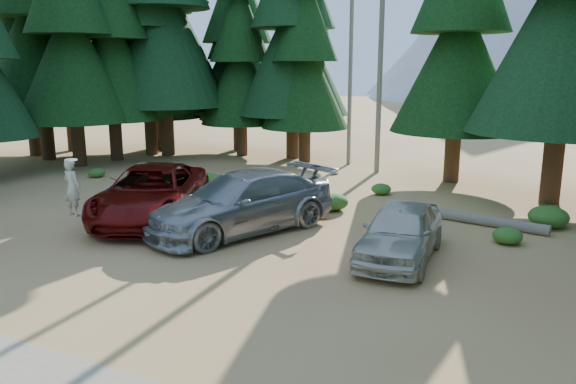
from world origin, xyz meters
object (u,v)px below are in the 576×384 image
silver_minivan_center (241,203)px  frisbee_player (72,187)px  silver_minivan_right (401,232)px  log_right (463,217)px  log_mid (259,192)px  red_pickup (152,193)px  log_left (215,179)px

silver_minivan_center → frisbee_player: bearing=-130.0°
silver_minivan_right → log_right: bearing=75.0°
log_mid → red_pickup: bearing=-107.8°
log_left → log_right: log_right is taller
log_right → silver_minivan_right: bearing=-91.0°
silver_minivan_center → silver_minivan_right: size_ratio=1.42×
log_left → log_right: size_ratio=0.88×
silver_minivan_right → log_left: size_ratio=0.94×
silver_minivan_right → frisbee_player: 9.87m
frisbee_player → log_right: frisbee_player is taller
silver_minivan_right → frisbee_player: size_ratio=2.50×
red_pickup → log_mid: size_ratio=1.78×
log_left → frisbee_player: bearing=-77.5°
silver_minivan_right → log_left: silver_minivan_right is taller
log_mid → frisbee_player: bearing=-111.0°
silver_minivan_center → log_mid: bearing=136.3°
log_mid → log_right: (7.87, -0.44, 0.02)m
silver_minivan_right → silver_minivan_center: bearing=172.5°
red_pickup → silver_minivan_right: 8.49m
silver_minivan_right → log_mid: size_ratio=1.23×
silver_minivan_center → red_pickup: bearing=-155.5°
frisbee_player → log_left: 8.16m
frisbee_player → log_mid: bearing=-105.7°
silver_minivan_center → frisbee_player: size_ratio=3.55×
frisbee_player → log_right: bearing=-143.0°
silver_minivan_right → log_right: size_ratio=0.83×
frisbee_player → log_right: size_ratio=0.33×
red_pickup → frisbee_player: frisbee_player is taller
frisbee_player → log_right: (10.55, 6.38, -1.21)m
log_left → log_mid: size_ratio=1.30×
log_left → log_mid: bearing=-12.3°
red_pickup → log_mid: (1.51, 4.59, -0.73)m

